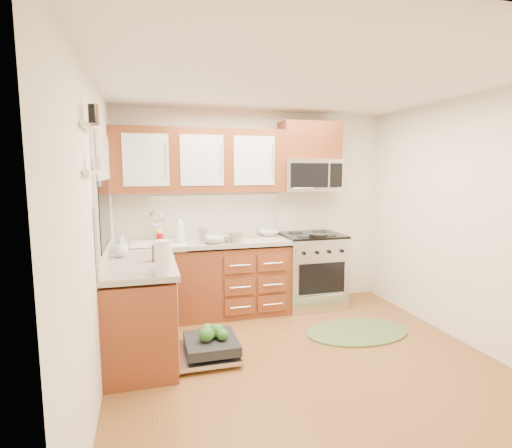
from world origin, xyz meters
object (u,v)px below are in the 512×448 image
object	(u,v)px
sink	(158,254)
cup	(263,232)
range	(312,270)
bowl_b	(214,240)
rug	(357,332)
skillet	(318,236)
bowl_a	(269,233)
cutting_board	(248,236)
upper_cabinets	(200,161)
paper_towel_roll	(163,258)
microwave	(310,175)
stock_pot	(234,237)
dishwasher	(207,348)

from	to	relation	value
sink	cup	world-z (taller)	cup
range	bowl_b	xyz separation A→B (m)	(-1.30, -0.18, 0.49)
sink	rug	size ratio (longest dim) A/B	0.54
skillet	bowl_b	bearing A→B (deg)	176.65
bowl_a	cup	world-z (taller)	cup
cutting_board	rug	bearing A→B (deg)	-48.48
upper_cabinets	cup	bearing A→B (deg)	5.33
bowl_b	cutting_board	bearing A→B (deg)	31.53
bowl_a	cup	size ratio (longest dim) A/B	2.14
skillet	bowl_a	distance (m)	0.66
cutting_board	paper_towel_roll	size ratio (longest dim) A/B	0.91
rug	skillet	xyz separation A→B (m)	(-0.17, 0.71, 0.96)
rug	microwave	bearing A→B (deg)	97.30
upper_cabinets	stock_pot	bearing A→B (deg)	-46.49
range	paper_towel_roll	size ratio (longest dim) A/B	3.39
dishwasher	bowl_b	size ratio (longest dim) A/B	2.85
paper_towel_roll	bowl_b	distance (m)	1.42
dishwasher	range	bearing A→B (deg)	36.27
upper_cabinets	cup	world-z (taller)	upper_cabinets
bowl_b	range	bearing A→B (deg)	7.69
paper_towel_roll	sink	bearing A→B (deg)	90.00
skillet	bowl_b	xyz separation A→B (m)	(-1.27, 0.07, -0.01)
rug	bowl_b	size ratio (longest dim) A/B	4.70
bowl_a	bowl_b	xyz separation A→B (m)	(-0.77, -0.35, 0.01)
dishwasher	bowl_b	world-z (taller)	bowl_b
microwave	sink	xyz separation A→B (m)	(-1.93, -0.13, -0.90)
range	paper_towel_roll	distance (m)	2.49
stock_pot	paper_towel_roll	world-z (taller)	paper_towel_roll
rug	cup	bearing A→B (deg)	122.06
skillet	stock_pot	world-z (taller)	stock_pot
paper_towel_roll	cup	bearing A→B (deg)	51.49
range	skillet	distance (m)	0.56
skillet	cup	bearing A→B (deg)	140.59
skillet	paper_towel_roll	xyz separation A→B (m)	(-1.90, -1.20, 0.09)
cup	cutting_board	bearing A→B (deg)	-155.32
sink	cup	bearing A→B (deg)	9.82
sink	bowl_b	bearing A→B (deg)	-14.74
range	cutting_board	xyz separation A→B (m)	(-0.82, 0.12, 0.46)
upper_cabinets	cutting_board	distance (m)	1.11
skillet	bowl_a	bearing A→B (deg)	140.14
sink	stock_pot	world-z (taller)	stock_pot
rug	sink	bearing A→B (deg)	155.31
range	skillet	bearing A→B (deg)	-96.68
sink	dishwasher	xyz separation A→B (m)	(0.39, -1.12, -0.70)
rug	upper_cabinets	bearing A→B (deg)	144.38
stock_pot	paper_towel_roll	bearing A→B (deg)	-124.31
dishwasher	rug	world-z (taller)	dishwasher
dishwasher	skillet	size ratio (longest dim) A/B	3.21
microwave	stock_pot	size ratio (longest dim) A/B	3.70
skillet	paper_towel_roll	size ratio (longest dim) A/B	0.78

